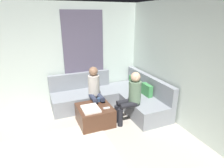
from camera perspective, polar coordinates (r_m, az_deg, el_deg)
The scene contains 10 objects.
wall_back at distance 3.79m, azimuth 29.06°, elevation 1.90°, with size 6.00×0.12×2.70m, color silver.
wall_left at distance 5.23m, azimuth -22.80°, elevation 7.34°, with size 0.12×6.00×2.70m, color silver.
curtain_panel at distance 5.31m, azimuth -8.45°, elevation 7.76°, with size 0.06×1.10×2.50m, color #595166.
sectional_couch at distance 5.11m, azimuth 0.60°, elevation -4.02°, with size 2.10×2.55×0.87m.
ottoman at distance 4.41m, azimuth -5.22°, elevation -9.32°, with size 0.76×0.76×0.42m, color #4C2D1E.
folded_blanket at distance 4.18m, azimuth -6.47°, elevation -7.49°, with size 0.44×0.36×0.04m, color white.
coffee_mug at distance 4.52m, azimuth -4.01°, elevation -4.79°, with size 0.08×0.08×0.10m, color #334C72.
game_remote at distance 4.21m, azimuth -1.69°, elevation -7.27°, with size 0.05×0.15×0.02m, color white.
person_on_couch_back at distance 4.29m, azimuth 5.75°, elevation -3.52°, with size 0.30×0.60×1.20m.
person_on_couch_side at distance 4.65m, azimuth -5.12°, elevation -1.57°, with size 0.60×0.30×1.20m.
Camera 1 is at (2.19, 0.02, 2.38)m, focal length 30.22 mm.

